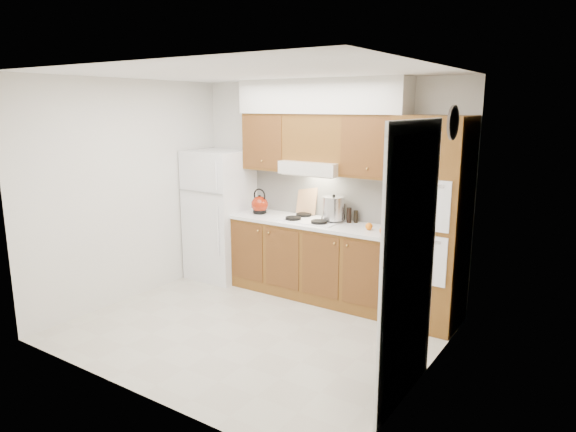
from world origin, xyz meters
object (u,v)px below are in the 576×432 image
(fridge, at_px, (220,215))
(oven_cabinet, at_px, (430,223))
(kettle, at_px, (260,205))
(stock_pot, at_px, (334,209))

(fridge, distance_m, oven_cabinet, 2.86)
(kettle, bearing_deg, fridge, -178.23)
(fridge, relative_size, stock_pot, 6.49)
(oven_cabinet, bearing_deg, stock_pot, 175.06)
(oven_cabinet, xyz_separation_m, stock_pot, (-1.20, 0.10, 0.00))
(fridge, bearing_deg, oven_cabinet, 0.70)
(stock_pot, bearing_deg, kettle, -174.77)
(oven_cabinet, bearing_deg, fridge, -179.30)
(oven_cabinet, height_order, stock_pot, oven_cabinet)
(kettle, bearing_deg, stock_pot, 2.85)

